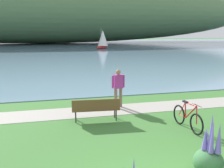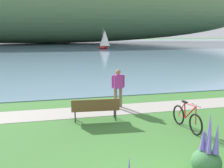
# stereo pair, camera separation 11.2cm
# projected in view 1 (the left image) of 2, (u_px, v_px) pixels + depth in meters

# --- Properties ---
(bay_water) EXTENTS (180.00, 80.00, 0.04)m
(bay_water) POSITION_uv_depth(u_px,v_px,m) (61.00, 48.00, 51.31)
(bay_water) COLOR #6B8EA8
(bay_water) RESTS_ON ground
(distant_hillside) EXTENTS (119.70, 28.00, 16.22)m
(distant_hillside) POSITION_uv_depth(u_px,v_px,m) (43.00, 11.00, 66.93)
(distant_hillside) COLOR #567A4C
(distant_hillside) RESTS_ON bay_water
(shoreline_path) EXTENTS (60.00, 1.50, 0.01)m
(shoreline_path) POSITION_uv_depth(u_px,v_px,m) (106.00, 110.00, 11.15)
(shoreline_path) COLOR #A39E93
(shoreline_path) RESTS_ON ground
(park_bench_near_camera) EXTENTS (1.83, 0.62, 0.88)m
(park_bench_near_camera) POSITION_uv_depth(u_px,v_px,m) (96.00, 108.00, 9.77)
(park_bench_near_camera) COLOR brown
(park_bench_near_camera) RESTS_ON ground
(bicycle_leaning_near_bench) EXTENTS (0.19, 1.77, 1.01)m
(bicycle_leaning_near_bench) POSITION_uv_depth(u_px,v_px,m) (187.00, 118.00, 8.99)
(bicycle_leaning_near_bench) COLOR black
(bicycle_leaning_near_bench) RESTS_ON ground
(person_at_shoreline) EXTENTS (0.61, 0.27, 1.71)m
(person_at_shoreline) POSITION_uv_depth(u_px,v_px,m) (118.00, 86.00, 11.43)
(person_at_shoreline) COLOR #72604C
(person_at_shoreline) RESTS_ON ground
(echium_bush_beside_closest) EXTENTS (0.71, 0.71, 1.57)m
(echium_bush_beside_closest) POSITION_uv_depth(u_px,v_px,m) (209.00, 157.00, 6.13)
(echium_bush_beside_closest) COLOR #386B3D
(echium_bush_beside_closest) RESTS_ON ground
(sailboat_mid_bay) EXTENTS (3.00, 2.91, 3.70)m
(sailboat_mid_bay) POSITION_uv_depth(u_px,v_px,m) (103.00, 39.00, 47.39)
(sailboat_mid_bay) COLOR #B22323
(sailboat_mid_bay) RESTS_ON bay_water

